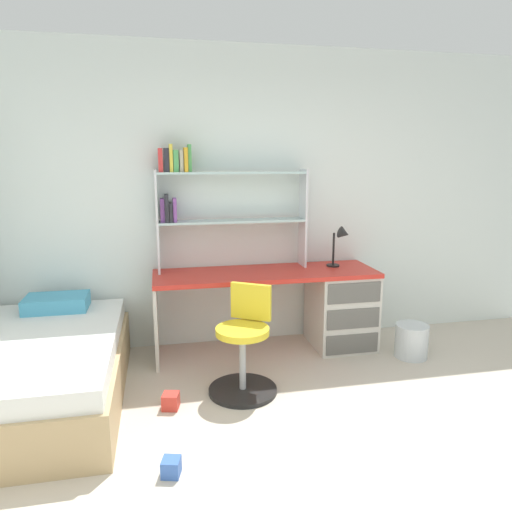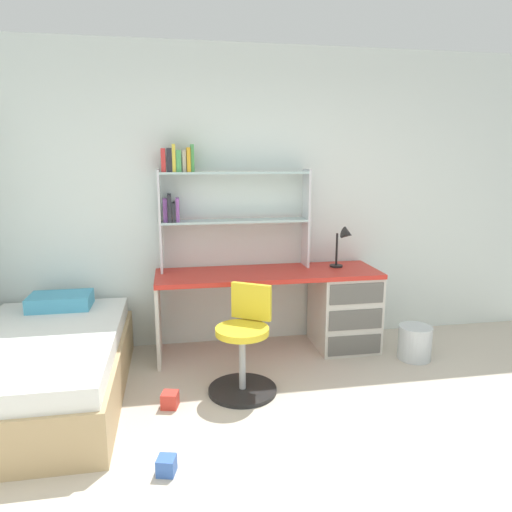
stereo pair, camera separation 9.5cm
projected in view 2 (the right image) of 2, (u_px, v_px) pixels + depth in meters
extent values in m
cube|color=silver|center=(264.00, 199.00, 4.38)|extent=(5.77, 0.06, 2.73)
cube|color=red|center=(268.00, 274.00, 4.16)|extent=(1.99, 0.60, 0.04)
cube|color=beige|center=(344.00, 309.00, 4.36)|extent=(0.54, 0.57, 0.71)
cube|color=beige|center=(158.00, 320.00, 4.07)|extent=(0.03, 0.54, 0.71)
cube|color=#5E5B57|center=(354.00, 345.00, 4.13)|extent=(0.49, 0.01, 0.18)
cube|color=#5E5B57|center=(356.00, 320.00, 4.08)|extent=(0.49, 0.01, 0.18)
cube|color=#5E5B57|center=(357.00, 294.00, 4.04)|extent=(0.49, 0.01, 0.18)
cube|color=silver|center=(160.00, 222.00, 4.08)|extent=(0.02, 0.22, 0.90)
cube|color=silver|center=(306.00, 218.00, 4.31)|extent=(0.02, 0.22, 0.90)
cube|color=silver|center=(235.00, 221.00, 4.20)|extent=(1.30, 0.22, 0.02)
cube|color=silver|center=(235.00, 173.00, 4.11)|extent=(1.30, 0.22, 0.02)
cube|color=purple|center=(165.00, 210.00, 4.07)|extent=(0.04, 0.12, 0.20)
cube|color=#26262D|center=(170.00, 208.00, 4.07)|extent=(0.03, 0.20, 0.24)
cube|color=#26262D|center=(174.00, 212.00, 4.08)|extent=(0.03, 0.19, 0.17)
cube|color=purple|center=(177.00, 210.00, 4.09)|extent=(0.03, 0.15, 0.20)
cube|color=red|center=(163.00, 160.00, 3.98)|extent=(0.04, 0.16, 0.20)
cube|color=#26262D|center=(169.00, 160.00, 3.99)|extent=(0.04, 0.16, 0.20)
cube|color=yellow|center=(174.00, 158.00, 3.99)|extent=(0.03, 0.15, 0.23)
cube|color=#4CA559|center=(179.00, 161.00, 4.00)|extent=(0.04, 0.15, 0.18)
cube|color=beige|center=(184.00, 161.00, 4.01)|extent=(0.03, 0.12, 0.18)
cube|color=gold|center=(188.00, 160.00, 4.02)|extent=(0.03, 0.19, 0.20)
cube|color=#4CA559|center=(192.00, 158.00, 4.02)|extent=(0.03, 0.14, 0.23)
cylinder|color=black|center=(336.00, 266.00, 4.35)|extent=(0.12, 0.12, 0.02)
cylinder|color=black|center=(337.00, 249.00, 4.31)|extent=(0.02, 0.02, 0.30)
cone|color=black|center=(348.00, 234.00, 4.25)|extent=(0.12, 0.11, 0.13)
cylinder|color=black|center=(243.00, 390.00, 3.55)|extent=(0.52, 0.52, 0.03)
cylinder|color=#A5A8AD|center=(242.00, 363.00, 3.50)|extent=(0.05, 0.05, 0.46)
cylinder|color=yellow|center=(242.00, 331.00, 3.45)|extent=(0.40, 0.40, 0.05)
cube|color=yellow|center=(251.00, 301.00, 3.58)|extent=(0.29, 0.20, 0.28)
cube|color=tan|center=(44.00, 378.00, 3.39)|extent=(1.11, 1.81, 0.36)
cube|color=white|center=(41.00, 345.00, 3.34)|extent=(1.05, 1.75, 0.14)
cube|color=#4CA5CC|center=(60.00, 301.00, 3.94)|extent=(0.50, 0.32, 0.12)
cylinder|color=silver|center=(415.00, 343.00, 4.11)|extent=(0.29, 0.29, 0.30)
cube|color=red|center=(170.00, 400.00, 3.32)|extent=(0.14, 0.14, 0.11)
cube|color=#3860B7|center=(166.00, 466.00, 2.62)|extent=(0.12, 0.12, 0.10)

